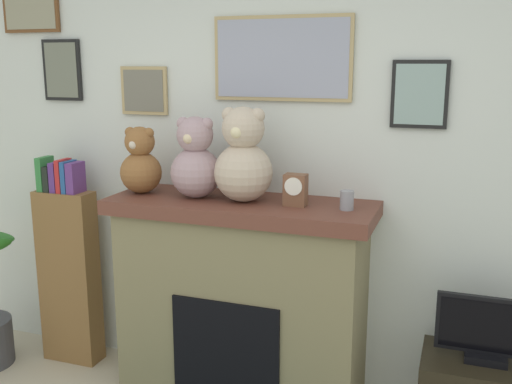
# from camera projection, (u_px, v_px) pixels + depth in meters

# --- Properties ---
(back_wall) EXTENTS (5.20, 0.15, 2.60)m
(back_wall) POSITION_uv_depth(u_px,v_px,m) (286.00, 171.00, 3.45)
(back_wall) COLOR silver
(back_wall) RESTS_ON ground_plane
(fireplace) EXTENTS (1.48, 0.56, 1.19)m
(fireplace) POSITION_uv_depth(u_px,v_px,m) (242.00, 300.00, 3.37)
(fireplace) COLOR #7E7350
(fireplace) RESTS_ON ground_plane
(bookshelf) EXTENTS (0.38, 0.16, 1.35)m
(bookshelf) POSITION_uv_depth(u_px,v_px,m) (69.00, 269.00, 3.81)
(bookshelf) COLOR brown
(bookshelf) RESTS_ON ground_plane
(television) EXTENTS (0.50, 0.14, 0.34)m
(television) POSITION_uv_depth(u_px,v_px,m) (488.00, 332.00, 2.89)
(television) COLOR black
(television) RESTS_ON tv_stand
(candle_jar) EXTENTS (0.07, 0.07, 0.10)m
(candle_jar) POSITION_uv_depth(u_px,v_px,m) (347.00, 200.00, 3.03)
(candle_jar) COLOR gray
(candle_jar) RESTS_ON fireplace
(mantel_clock) EXTENTS (0.12, 0.09, 0.17)m
(mantel_clock) POSITION_uv_depth(u_px,v_px,m) (295.00, 190.00, 3.11)
(mantel_clock) COLOR brown
(mantel_clock) RESTS_ON fireplace
(teddy_bear_grey) EXTENTS (0.24, 0.24, 0.39)m
(teddy_bear_grey) POSITION_uv_depth(u_px,v_px,m) (141.00, 163.00, 3.39)
(teddy_bear_grey) COLOR brown
(teddy_bear_grey) RESTS_ON fireplace
(teddy_bear_cream) EXTENTS (0.28, 0.28, 0.45)m
(teddy_bear_cream) POSITION_uv_depth(u_px,v_px,m) (196.00, 161.00, 3.27)
(teddy_bear_cream) COLOR #A98A91
(teddy_bear_cream) RESTS_ON fireplace
(teddy_bear_brown) EXTENTS (0.32, 0.32, 0.52)m
(teddy_bear_brown) POSITION_uv_depth(u_px,v_px,m) (243.00, 159.00, 3.17)
(teddy_bear_brown) COLOR #C1AD95
(teddy_bear_brown) RESTS_ON fireplace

